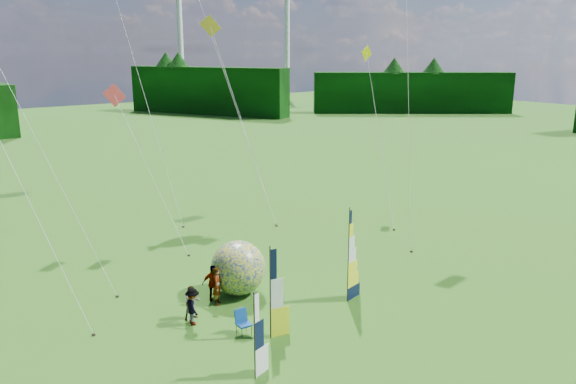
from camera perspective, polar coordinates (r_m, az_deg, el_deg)
ground at (r=25.64m, az=7.50°, el=-13.43°), size 220.00×220.00×0.00m
treeline_ring at (r=24.05m, az=7.80°, el=-4.96°), size 210.00×210.00×8.00m
turbine_left at (r=140.48m, az=-0.08°, el=15.56°), size 8.00×1.20×30.00m
turbine_right at (r=132.81m, az=-10.89°, el=15.39°), size 8.00×1.20×30.00m
feather_banner_main at (r=26.96m, az=6.15°, el=-6.61°), size 1.24×0.35×4.59m
side_banner_left at (r=23.68m, az=-1.81°, el=-10.39°), size 1.09×0.36×3.98m
side_banner_far at (r=21.15m, az=-3.41°, el=-14.56°), size 0.98×0.36×3.35m
bol_inflatable at (r=28.17m, az=-5.09°, el=-7.68°), size 3.41×3.41×2.73m
spectator_a at (r=27.31m, az=-7.19°, el=-9.46°), size 0.80×0.79×1.86m
spectator_b at (r=26.14m, az=-9.70°, el=-11.02°), size 0.78×0.41×1.58m
spectator_c at (r=25.63m, az=-9.66°, el=-11.41°), size 0.62×1.15×1.70m
spectator_d at (r=27.68m, az=-7.58°, el=-9.17°), size 1.15×0.92×1.83m
camp_chair at (r=24.65m, az=-4.51°, el=-13.10°), size 0.68×0.68×1.10m
kite_whale at (r=42.19m, az=-5.82°, el=11.05°), size 3.93×14.90×19.08m
kite_rainbow_delta at (r=29.30m, az=-24.31°, el=6.93°), size 11.53×12.69×17.52m
kite_parafoil at (r=36.66m, az=12.24°, el=9.94°), size 9.61×10.34×18.60m
small_kite_red at (r=35.52m, az=-13.89°, el=2.97°), size 4.41×10.21×10.32m
small_kite_orange at (r=40.73m, az=-4.71°, el=8.02°), size 6.86×11.45×14.92m
small_kite_yellow at (r=41.42m, az=9.29°, el=6.38°), size 7.71×10.34×12.62m
small_kite_pink at (r=26.28m, az=-26.14°, el=3.07°), size 7.94×9.89×14.85m
small_kite_green at (r=42.12m, az=-15.11°, el=12.60°), size 4.56×13.44×21.97m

